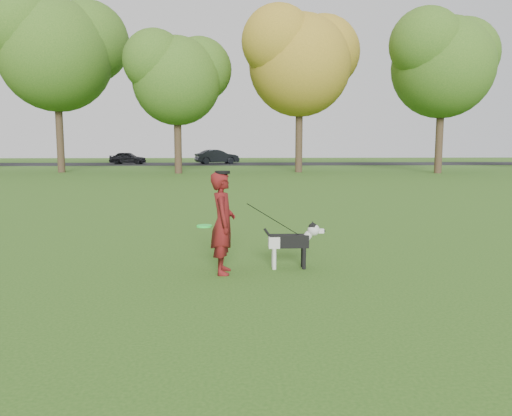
{
  "coord_description": "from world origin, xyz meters",
  "views": [
    {
      "loc": [
        -0.45,
        -7.2,
        1.96
      ],
      "look_at": [
        -0.09,
        0.51,
        0.95
      ],
      "focal_mm": 35.0,
      "sensor_mm": 36.0,
      "label": 1
    }
  ],
  "objects_px": {
    "man": "(223,223)",
    "car_mid": "(217,157)",
    "dog": "(294,240)",
    "car_left": "(128,158)"
  },
  "relations": [
    {
      "from": "car_left",
      "to": "car_mid",
      "type": "distance_m",
      "value": 8.31
    },
    {
      "from": "dog",
      "to": "car_left",
      "type": "relative_size",
      "value": 0.29
    },
    {
      "from": "man",
      "to": "car_left",
      "type": "xyz_separation_m",
      "value": [
        -9.65,
        39.81,
        -0.18
      ]
    },
    {
      "from": "man",
      "to": "dog",
      "type": "xyz_separation_m",
      "value": [
        1.1,
        0.25,
        -0.32
      ]
    },
    {
      "from": "man",
      "to": "car_left",
      "type": "distance_m",
      "value": 40.97
    },
    {
      "from": "man",
      "to": "car_mid",
      "type": "distance_m",
      "value": 39.84
    },
    {
      "from": "man",
      "to": "car_mid",
      "type": "xyz_separation_m",
      "value": [
        -1.34,
        39.81,
        -0.08
      ]
    },
    {
      "from": "man",
      "to": "dog",
      "type": "bearing_deg",
      "value": -76.63
    },
    {
      "from": "car_left",
      "to": "car_mid",
      "type": "relative_size",
      "value": 0.83
    },
    {
      "from": "man",
      "to": "car_mid",
      "type": "height_order",
      "value": "man"
    }
  ]
}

